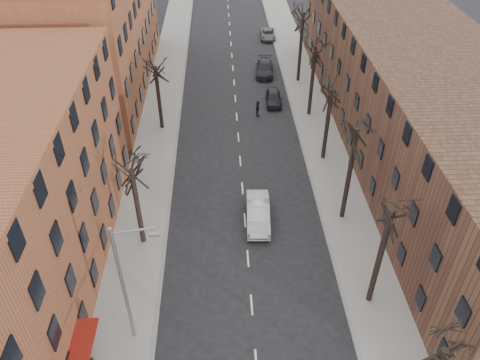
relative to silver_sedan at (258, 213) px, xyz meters
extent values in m
cube|color=gray|center=(-9.00, 15.12, -0.74)|extent=(4.00, 90.00, 0.15)
cube|color=gray|center=(7.00, 15.12, -0.74)|extent=(4.00, 90.00, 0.15)
cube|color=brown|center=(-17.00, 24.12, 6.18)|extent=(12.00, 28.00, 14.00)
cube|color=brown|center=(15.00, 10.12, 4.18)|extent=(12.00, 50.00, 10.00)
cylinder|color=slate|center=(-8.20, -9.88, 3.68)|extent=(0.20, 0.20, 9.00)
cylinder|color=slate|center=(-7.10, -9.88, 7.98)|extent=(2.39, 0.12, 0.46)
cube|color=slate|center=(-6.10, -9.88, 7.68)|extent=(0.50, 0.22, 0.14)
imported|color=#B8BABF|center=(0.00, 0.00, 0.00)|extent=(1.94, 5.04, 1.64)
imported|color=black|center=(3.14, 18.85, -0.14)|extent=(1.76, 4.06, 1.36)
imported|color=black|center=(2.80, 26.29, -0.09)|extent=(2.53, 5.22, 1.46)
imported|color=#505357|center=(4.30, 37.92, -0.22)|extent=(2.18, 4.42, 1.21)
imported|color=black|center=(1.18, 16.08, 0.07)|extent=(0.48, 1.07, 1.78)
camera|label=1|loc=(-2.60, -26.65, 23.99)|focal=35.00mm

